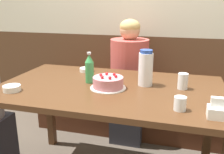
% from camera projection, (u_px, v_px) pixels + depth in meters
% --- Properties ---
extents(back_wall, '(4.80, 0.04, 2.50)m').
position_uv_depth(back_wall, '(139.00, 9.00, 2.50)').
color(back_wall, brown).
rests_on(back_wall, ground_plane).
extents(bench_seat, '(2.00, 0.38, 0.45)m').
position_uv_depth(bench_seat, '(132.00, 112.00, 2.58)').
color(bench_seat, '#472314').
rests_on(bench_seat, ground_plane).
extents(dining_table, '(1.49, 0.89, 0.78)m').
position_uv_depth(dining_table, '(110.00, 99.00, 1.69)').
color(dining_table, '#4C2D19').
rests_on(dining_table, ground_plane).
extents(birthday_cake, '(0.23, 0.23, 0.10)m').
position_uv_depth(birthday_cake, '(108.00, 83.00, 1.61)').
color(birthday_cake, white).
rests_on(birthday_cake, dining_table).
extents(water_pitcher, '(0.10, 0.10, 0.24)m').
position_uv_depth(water_pitcher, '(146.00, 68.00, 1.65)').
color(water_pitcher, white).
rests_on(water_pitcher, dining_table).
extents(soju_bottle, '(0.06, 0.06, 0.21)m').
position_uv_depth(soju_bottle, '(89.00, 68.00, 1.71)').
color(soju_bottle, '#388E4C').
rests_on(soju_bottle, dining_table).
extents(napkin_holder, '(0.11, 0.08, 0.11)m').
position_uv_depth(napkin_holder, '(219.00, 111.00, 1.19)').
color(napkin_holder, white).
rests_on(napkin_holder, dining_table).
extents(bowl_soup_white, '(0.11, 0.11, 0.03)m').
position_uv_depth(bowl_soup_white, '(87.00, 70.00, 2.01)').
color(bowl_soup_white, white).
rests_on(bowl_soup_white, dining_table).
extents(bowl_rice_small, '(0.11, 0.11, 0.04)m').
position_uv_depth(bowl_rice_small, '(12.00, 88.00, 1.57)').
color(bowl_rice_small, white).
rests_on(bowl_rice_small, dining_table).
extents(glass_water_tall, '(0.06, 0.06, 0.07)m').
position_uv_depth(glass_water_tall, '(180.00, 103.00, 1.28)').
color(glass_water_tall, silver).
rests_on(glass_water_tall, dining_table).
extents(glass_tumbler_short, '(0.06, 0.06, 0.10)m').
position_uv_depth(glass_tumbler_short, '(183.00, 81.00, 1.60)').
color(glass_tumbler_short, silver).
rests_on(glass_tumbler_short, dining_table).
extents(person_grey_tee, '(0.35, 0.35, 1.18)m').
position_uv_depth(person_grey_tee, '(129.00, 84.00, 2.37)').
color(person_grey_tee, '#33333D').
rests_on(person_grey_tee, ground_plane).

